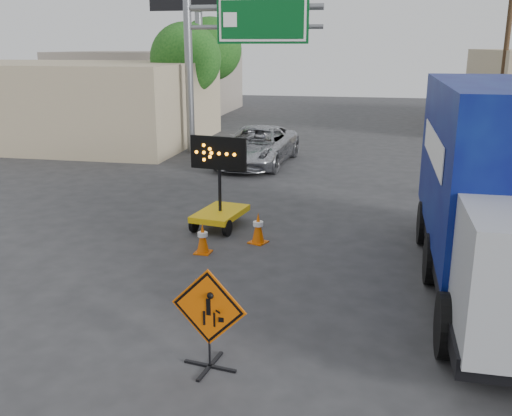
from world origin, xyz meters
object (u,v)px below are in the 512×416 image
(construction_sign, at_px, (209,317))
(box_truck, at_px, (504,201))
(pickup_truck, at_px, (257,146))
(arrow_board, at_px, (220,207))

(construction_sign, xyz_separation_m, box_truck, (4.87, 4.09, 1.01))
(construction_sign, relative_size, box_truck, 0.19)
(pickup_truck, bearing_deg, box_truck, -52.91)
(arrow_board, distance_m, pickup_truck, 8.72)
(construction_sign, distance_m, arrow_board, 7.12)
(construction_sign, height_order, arrow_board, arrow_board)
(pickup_truck, distance_m, box_truck, 13.72)
(arrow_board, xyz_separation_m, box_truck, (6.60, -2.81, 1.30))
(construction_sign, relative_size, pickup_truck, 0.29)
(arrow_board, relative_size, box_truck, 0.29)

